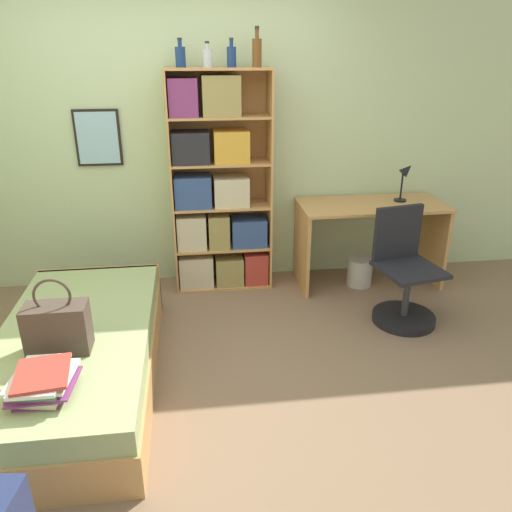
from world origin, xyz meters
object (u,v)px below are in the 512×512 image
(bookcase, at_px, (217,194))
(desk, at_px, (370,228))
(bottle_clear, at_px, (232,56))
(waste_bin, at_px, (360,272))
(handbag, at_px, (57,327))
(desk_lamp, at_px, (405,176))
(bed, at_px, (79,356))
(bottle_green, at_px, (180,56))
(book_stack_on_bed, at_px, (43,381))
(bottle_blue, at_px, (257,52))
(bottle_brown, at_px, (208,58))
(desk_chair, at_px, (403,287))

(bookcase, xyz_separation_m, desk, (1.34, -0.12, -0.33))
(bottle_clear, bearing_deg, waste_bin, -9.16)
(handbag, distance_m, desk_lamp, 3.06)
(bed, xyz_separation_m, desk_lamp, (2.61, 1.26, 0.78))
(bottle_green, bearing_deg, waste_bin, -8.06)
(bed, xyz_separation_m, waste_bin, (2.23, 1.16, -0.07))
(bed, distance_m, book_stack_on_bed, 0.67)
(bottle_green, xyz_separation_m, desk_lamp, (1.88, -0.11, -0.97))
(bookcase, height_order, bottle_blue, bottle_blue)
(bookcase, height_order, desk_lamp, bookcase)
(book_stack_on_bed, bearing_deg, waste_bin, 38.26)
(bottle_clear, bearing_deg, bottle_blue, -8.90)
(handbag, height_order, waste_bin, handbag)
(waste_bin, bearing_deg, bottle_green, 171.94)
(bed, xyz_separation_m, bottle_brown, (0.93, 1.31, 1.73))
(bottle_blue, relative_size, waste_bin, 1.17)
(bed, relative_size, desk_lamp, 5.51)
(bottle_green, xyz_separation_m, bottle_clear, (0.39, -0.03, 0.00))
(bookcase, xyz_separation_m, bottle_green, (-0.24, 0.03, 1.09))
(book_stack_on_bed, distance_m, desk, 2.97)
(bottle_clear, bearing_deg, book_stack_on_bed, -120.22)
(bottle_clear, bearing_deg, bookcase, 179.50)
(handbag, height_order, bottle_green, bottle_green)
(bottle_brown, bearing_deg, desk, -3.60)
(bed, bearing_deg, book_stack_on_bed, -91.97)
(bookcase, bearing_deg, desk, -5.22)
(handbag, relative_size, waste_bin, 1.80)
(bookcase, relative_size, desk_chair, 2.09)
(bed, relative_size, waste_bin, 7.66)
(handbag, distance_m, book_stack_on_bed, 0.39)
(bed, bearing_deg, desk, 27.78)
(bed, distance_m, bottle_brown, 2.36)
(bottle_clear, xyz_separation_m, bottle_blue, (0.19, -0.03, 0.03))
(desk, height_order, desk_chair, desk_chair)
(bottle_green, relative_size, bottle_brown, 1.13)
(handbag, height_order, bookcase, bookcase)
(bottle_brown, distance_m, bottle_blue, 0.38)
(bottle_green, relative_size, desk_lamp, 0.61)
(bottle_clear, distance_m, bottle_blue, 0.20)
(bottle_brown, distance_m, desk_chair, 2.32)
(desk_lamp, bearing_deg, bookcase, 177.14)
(bed, height_order, bottle_green, bottle_green)
(handbag, relative_size, desk_lamp, 1.30)
(desk, relative_size, desk_chair, 1.42)
(bottle_brown, bearing_deg, bottle_clear, 10.51)
(bottle_green, relative_size, bottle_blue, 0.72)
(book_stack_on_bed, bearing_deg, handbag, 90.23)
(handbag, relative_size, bottle_clear, 2.14)
(bottle_clear, distance_m, desk_lamp, 1.78)
(bookcase, distance_m, desk_lamp, 1.64)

